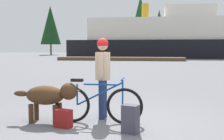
# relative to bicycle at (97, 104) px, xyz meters

# --- Properties ---
(ground_plane) EXTENTS (160.00, 160.00, 0.00)m
(ground_plane) POSITION_rel_bicycle_xyz_m (0.25, 0.02, -0.39)
(ground_plane) COLOR slate
(bicycle) EXTENTS (1.78, 0.44, 0.92)m
(bicycle) POSITION_rel_bicycle_xyz_m (0.00, 0.00, 0.00)
(bicycle) COLOR black
(bicycle) RESTS_ON ground_plane
(person_cyclist) EXTENTS (0.32, 0.53, 1.72)m
(person_cyclist) POSITION_rel_bicycle_xyz_m (0.02, 0.44, 0.64)
(person_cyclist) COLOR navy
(person_cyclist) RESTS_ON ground_plane
(dog) EXTENTS (1.34, 0.46, 0.81)m
(dog) POSITION_rel_bicycle_xyz_m (-0.98, -0.06, 0.15)
(dog) COLOR #472D19
(dog) RESTS_ON ground_plane
(backpack) EXTENTS (0.33, 0.28, 0.50)m
(backpack) POSITION_rel_bicycle_xyz_m (0.70, -0.51, -0.14)
(backpack) COLOR #3F3F4C
(backpack) RESTS_ON ground_plane
(handbag_pannier) EXTENTS (0.36, 0.26, 0.34)m
(handbag_pannier) POSITION_rel_bicycle_xyz_m (-0.58, -0.37, -0.22)
(handbag_pannier) COLOR maroon
(handbag_pannier) RESTS_ON ground_plane
(dock_pier) EXTENTS (15.15, 2.32, 0.40)m
(dock_pier) POSITION_rel_bicycle_xyz_m (-2.91, 27.22, -0.19)
(dock_pier) COLOR brown
(dock_pier) RESTS_ON ground_plane
(ferry_boat) EXTENTS (29.43, 8.89, 8.26)m
(ferry_boat) POSITION_rel_bicycle_xyz_m (3.33, 37.14, 2.47)
(ferry_boat) COLOR black
(ferry_boat) RESTS_ON ground_plane
(sailboat_moored) EXTENTS (8.85, 2.48, 6.93)m
(sailboat_moored) POSITION_rel_bicycle_xyz_m (6.89, 37.00, 0.08)
(sailboat_moored) COLOR silver
(sailboat_moored) RESTS_ON ground_plane
(pine_tree_far_left) EXTENTS (4.39, 4.39, 10.59)m
(pine_tree_far_left) POSITION_rel_bicycle_xyz_m (-21.23, 51.30, 6.05)
(pine_tree_far_left) COLOR #4C331E
(pine_tree_far_left) RESTS_ON ground_plane
(pine_tree_center) EXTENTS (4.39, 4.39, 12.23)m
(pine_tree_center) POSITION_rel_bicycle_xyz_m (-1.83, 51.42, 7.17)
(pine_tree_center) COLOR #4C331E
(pine_tree_center) RESTS_ON ground_plane
(pine_tree_far_right) EXTENTS (3.43, 3.43, 8.79)m
(pine_tree_far_right) POSITION_rel_bicycle_xyz_m (7.31, 53.00, 5.35)
(pine_tree_far_right) COLOR #4C331E
(pine_tree_far_right) RESTS_ON ground_plane
(pine_tree_mid_back) EXTENTS (3.72, 3.72, 10.25)m
(pine_tree_mid_back) POSITION_rel_bicycle_xyz_m (2.12, 58.63, 6.03)
(pine_tree_mid_back) COLOR #4C331E
(pine_tree_mid_back) RESTS_ON ground_plane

